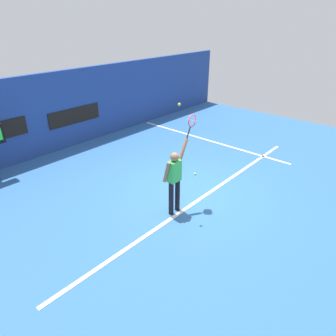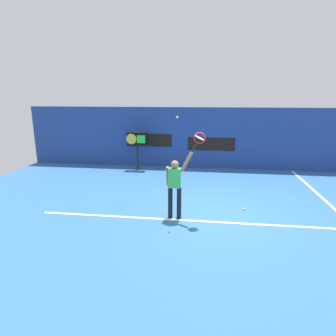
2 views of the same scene
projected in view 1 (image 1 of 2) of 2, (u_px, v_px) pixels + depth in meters
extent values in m
plane|color=#2D609E|center=(190.00, 192.00, 9.12)|extent=(18.00, 18.00, 0.00)
cube|color=navy|center=(72.00, 108.00, 11.88)|extent=(18.00, 0.20, 2.88)
cube|color=black|center=(75.00, 116.00, 11.93)|extent=(2.20, 0.03, 0.60)
cube|color=white|center=(203.00, 197.00, 8.83)|extent=(10.00, 0.10, 0.01)
cube|color=white|center=(207.00, 140.00, 12.82)|extent=(0.10, 7.00, 0.01)
cylinder|color=black|center=(171.00, 198.00, 7.91)|extent=(0.13, 0.13, 0.92)
cylinder|color=black|center=(177.00, 195.00, 8.08)|extent=(0.13, 0.13, 0.92)
cube|color=green|center=(174.00, 171.00, 7.66)|extent=(0.34, 0.20, 0.55)
sphere|color=#8C6647|center=(175.00, 157.00, 7.49)|extent=(0.22, 0.22, 0.22)
cylinder|color=#8C6647|center=(183.00, 150.00, 7.67)|extent=(0.34, 0.09, 0.56)
cylinder|color=#8C6647|center=(167.00, 172.00, 7.56)|extent=(0.09, 0.23, 0.58)
cylinder|color=black|center=(189.00, 132.00, 7.63)|extent=(0.16, 0.03, 0.28)
torus|color=red|center=(192.00, 121.00, 7.60)|extent=(0.42, 0.02, 0.42)
cylinder|color=silver|center=(192.00, 121.00, 7.60)|extent=(0.24, 0.27, 0.12)
sphere|color=#CCE033|center=(179.00, 104.00, 6.92)|extent=(0.07, 0.07, 0.07)
sphere|color=#CCE033|center=(195.00, 174.00, 10.05)|extent=(0.07, 0.07, 0.07)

